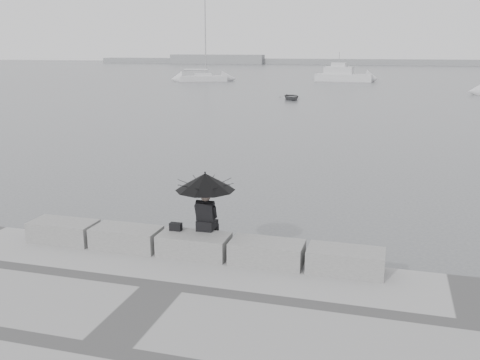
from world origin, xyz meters
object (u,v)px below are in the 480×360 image
(motor_cruiser, at_px, (344,75))
(dinghy, at_px, (291,97))
(seated_person, at_px, (205,187))
(sailboat_left, at_px, (203,78))

(motor_cruiser, relative_size, dinghy, 2.73)
(seated_person, height_order, motor_cruiser, motor_cruiser)
(sailboat_left, height_order, motor_cruiser, sailboat_left)
(motor_cruiser, distance_m, dinghy, 31.23)
(seated_person, height_order, dinghy, seated_person)
(seated_person, bearing_deg, dinghy, 95.60)
(seated_person, bearing_deg, sailboat_left, 107.51)
(sailboat_left, bearing_deg, dinghy, -77.59)
(seated_person, distance_m, sailboat_left, 71.87)
(motor_cruiser, bearing_deg, dinghy, -90.14)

